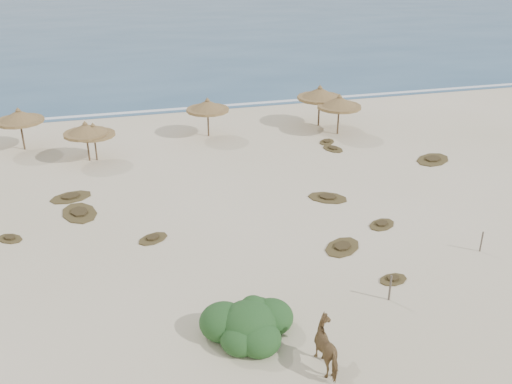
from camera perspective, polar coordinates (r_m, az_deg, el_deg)
ground at (r=25.90m, az=3.59°, el=-7.40°), size 160.00×160.00×0.00m
ocean at (r=96.98m, az=-11.05°, el=16.14°), size 200.00×100.00×0.01m
foam_line at (r=49.24m, az=-6.05°, el=8.37°), size 70.00×0.60×0.01m
palapa_0 at (r=41.84m, az=-22.61°, el=6.95°), size 3.43×3.43×2.98m
palapa_1 at (r=38.32m, az=-16.66°, el=5.97°), size 3.69×3.69×2.71m
palapa_2 at (r=38.30m, az=-15.94°, el=5.87°), size 3.62×3.62×2.56m
palapa_3 at (r=41.51m, az=-4.87°, el=8.54°), size 3.51×3.51×2.90m
palapa_4 at (r=42.26m, az=8.33°, el=8.81°), size 4.19×4.19×3.03m
palapa_5 at (r=43.97m, az=6.40°, el=9.71°), size 3.82×3.82×3.20m
horse at (r=20.29m, az=7.38°, el=-15.13°), size 1.00×1.98×1.63m
fence_post_near at (r=24.01m, az=13.26°, el=-9.30°), size 0.11×0.11×1.16m
fence_post_far at (r=28.71m, az=21.62°, el=-4.63°), size 0.08×0.08×1.04m
bush at (r=21.57m, az=-0.75°, el=-13.09°), size 3.57×3.14×1.60m
scrub_1 at (r=31.81m, az=-17.25°, el=-1.99°), size 2.38×3.05×0.16m
scrub_2 at (r=28.37m, az=-10.27°, el=-4.59°), size 1.89×1.70×0.16m
scrub_3 at (r=32.34m, az=7.18°, el=-0.55°), size 2.68×2.46×0.16m
scrub_4 at (r=29.91m, az=12.48°, el=-3.18°), size 1.94×1.73×0.16m
scrub_5 at (r=39.24m, az=17.26°, el=3.13°), size 3.31×3.03×0.16m
scrub_6 at (r=33.81m, az=-18.02°, el=-0.47°), size 2.70×2.17×0.16m
scrub_7 at (r=39.74m, az=7.70°, el=4.32°), size 1.57×1.95×0.16m
scrub_8 at (r=30.41m, az=-23.40°, el=-4.28°), size 1.62×1.56×0.16m
scrub_9 at (r=27.52m, az=8.64°, el=-5.45°), size 2.58×2.46×0.16m
scrub_10 at (r=41.01m, az=7.09°, el=5.01°), size 1.70×1.74×0.16m
scrub_11 at (r=22.25m, az=-2.19°, el=-13.29°), size 2.12×1.90×0.16m
scrub_12 at (r=25.56m, az=13.55°, el=-8.47°), size 1.49×1.14×0.16m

